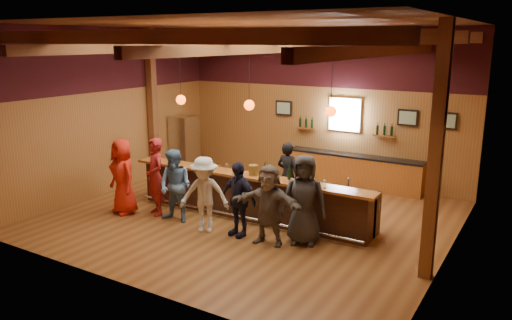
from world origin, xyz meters
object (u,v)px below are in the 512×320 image
at_px(bar_counter, 253,195).
at_px(bartender, 288,175).
at_px(customer_brown, 269,205).
at_px(ice_bucket, 253,170).
at_px(customer_redvest, 156,177).
at_px(customer_orange, 123,176).
at_px(customer_white, 204,195).
at_px(back_bar_cabinet, 353,171).
at_px(customer_denim, 175,186).
at_px(customer_navy, 238,199).
at_px(bottle_a, 265,170).
at_px(customer_dark, 304,200).
at_px(stainless_fridge, 184,144).

distance_m(bar_counter, bartender, 1.07).
bearing_deg(customer_brown, ice_bucket, 128.74).
distance_m(customer_redvest, customer_brown, 3.23).
xyz_separation_m(customer_orange, customer_white, (2.43, 0.04, -0.08)).
relative_size(back_bar_cabinet, customer_white, 2.36).
distance_m(customer_denim, customer_brown, 2.50).
bearing_deg(ice_bucket, customer_white, -116.69).
distance_m(customer_denim, customer_navy, 1.71).
bearing_deg(customer_redvest, bar_counter, 58.69).
height_order(customer_denim, customer_brown, customer_denim).
bearing_deg(customer_navy, ice_bucket, 112.48).
relative_size(customer_denim, customer_brown, 1.01).
bearing_deg(bottle_a, customer_redvest, -160.15).
bearing_deg(customer_navy, customer_redvest, -171.48).
distance_m(customer_navy, customer_dark, 1.44).
bearing_deg(customer_white, ice_bucket, 39.04).
bearing_deg(bar_counter, customer_denim, -136.42).
height_order(back_bar_cabinet, customer_white, customer_white).
bearing_deg(ice_bucket, customer_navy, -78.54).
height_order(customer_orange, bottle_a, customer_orange).
xyz_separation_m(stainless_fridge, customer_redvest, (2.05, -3.58, 0.04)).
bearing_deg(customer_orange, customer_white, 18.24).
xyz_separation_m(customer_brown, bartender, (-0.71, 2.20, 0.01)).
bearing_deg(back_bar_cabinet, customer_orange, -128.46).
height_order(customer_orange, ice_bucket, customer_orange).
xyz_separation_m(bar_counter, customer_navy, (0.37, -1.24, 0.30)).
distance_m(customer_orange, bottle_a, 3.51).
bearing_deg(bar_counter, customer_orange, -152.50).
height_order(bar_counter, customer_brown, customer_brown).
distance_m(customer_redvest, bottle_a, 2.69).
height_order(customer_brown, customer_dark, customer_dark).
distance_m(customer_redvest, customer_navy, 2.45).
distance_m(customer_orange, customer_redvest, 0.82).
bearing_deg(customer_denim, customer_dark, 4.16).
bearing_deg(bottle_a, bartender, 89.87).
distance_m(customer_white, customer_navy, 0.78).
height_order(customer_orange, bartender, customer_orange).
height_order(customer_orange, customer_brown, customer_orange).
distance_m(ice_bucket, bottle_a, 0.28).
distance_m(customer_white, customer_dark, 2.22).
bearing_deg(bottle_a, customer_denim, -149.60).
relative_size(bar_counter, customer_redvest, 3.34).
distance_m(customer_denim, bartender, 2.82).
xyz_separation_m(stainless_fridge, customer_white, (3.73, -3.88, -0.05)).
bearing_deg(customer_navy, customer_orange, -164.92).
bearing_deg(customer_redvest, bartender, 69.03).
bearing_deg(customer_redvest, back_bar_cabinet, 85.31).
height_order(back_bar_cabinet, bottle_a, bottle_a).
bearing_deg(customer_orange, back_bar_cabinet, 68.84).
relative_size(stainless_fridge, bottle_a, 5.46).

